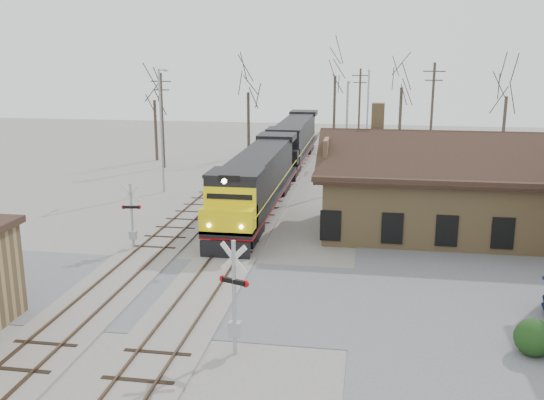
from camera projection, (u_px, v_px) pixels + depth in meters
The scene contains 21 objects.
ground at pixel (201, 294), 28.38m from camera, with size 140.00×140.00×0.00m, color gray.
road at pixel (201, 294), 28.38m from camera, with size 60.00×9.00×0.03m, color #59595E.
track_main at pixel (259, 211), 42.75m from camera, with size 3.40×90.00×0.24m.
track_siding at pixel (197, 209), 43.44m from camera, with size 3.40×90.00×0.24m.
depot at pixel (440, 195), 37.46m from camera, with size 15.20×9.31×7.90m.
locomotive_lead at pixel (257, 182), 41.50m from camera, with size 3.00×20.06×4.45m.
locomotive_trailing at pixel (294, 140), 60.99m from camera, with size 3.00×20.06×4.21m.
crossbuck_near at pixel (234, 302), 22.28m from camera, with size 1.21×0.53×4.45m.
crossbuck_far at pixel (132, 219), 34.24m from camera, with size 1.11×0.29×3.89m.
hedge_a at pixel (533, 337), 22.51m from camera, with size 1.42×1.42×1.42m, color black.
streetlight_a at pixel (162, 125), 47.82m from camera, with size 0.25×2.04×9.77m.
streetlight_b at pixel (347, 130), 48.36m from camera, with size 0.25×2.04×8.82m.
streetlight_c at pixel (368, 111), 61.15m from camera, with size 0.25×2.04×9.32m.
utility_pole_a at pixel (162, 119), 58.13m from camera, with size 2.00×0.24×9.11m.
utility_pole_b at pixel (359, 106), 71.42m from camera, with size 2.00×0.24×9.14m.
utility_pole_c at pixel (432, 116), 55.98m from camera, with size 2.00×0.24×10.10m.
tree_a at pixel (154, 90), 61.61m from camera, with size 4.15×4.15×10.17m.
tree_b at pixel (248, 81), 63.63m from camera, with size 4.58×4.58×11.23m.
tree_c at pixel (335, 64), 72.05m from camera, with size 5.51×5.51×13.49m.
tree_d at pixel (402, 76), 63.61m from camera, with size 4.92×4.92×12.06m.
tree_e at pixel (508, 85), 58.76m from camera, with size 4.54×4.54×11.12m.
Camera 1 is at (7.51, -25.64, 11.05)m, focal length 40.00 mm.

